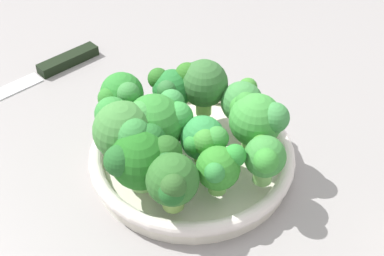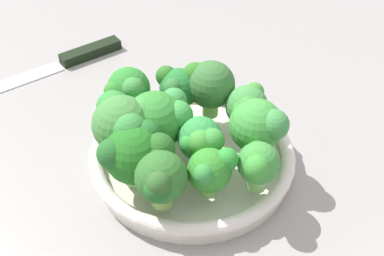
# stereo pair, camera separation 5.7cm
# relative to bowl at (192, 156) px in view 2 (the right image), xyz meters

# --- Properties ---
(ground_plane) EXTENTS (1.30, 1.30, 0.03)m
(ground_plane) POSITION_rel_bowl_xyz_m (0.03, -0.01, -0.03)
(ground_plane) COLOR gray
(bowl) EXTENTS (0.24, 0.24, 0.03)m
(bowl) POSITION_rel_bowl_xyz_m (0.00, 0.00, 0.00)
(bowl) COLOR silver
(bowl) RESTS_ON ground_plane
(broccoli_floret_0) EXTENTS (0.06, 0.05, 0.06)m
(broccoli_floret_0) POSITION_rel_bowl_xyz_m (-0.02, -0.06, 0.05)
(broccoli_floret_0) COLOR #90D069
(broccoli_floret_0) RESTS_ON bowl
(broccoli_floret_1) EXTENTS (0.08, 0.07, 0.07)m
(broccoli_floret_1) POSITION_rel_bowl_xyz_m (0.03, -0.02, 0.05)
(broccoli_floret_1) COLOR #87C35B
(broccoli_floret_1) RESTS_ON bowl
(broccoli_floret_2) EXTENTS (0.06, 0.06, 0.07)m
(broccoli_floret_2) POSITION_rel_bowl_xyz_m (-0.06, 0.04, 0.06)
(broccoli_floret_2) COLOR #7CC056
(broccoli_floret_2) RESTS_ON bowl
(broccoli_floret_3) EXTENTS (0.05, 0.06, 0.06)m
(broccoli_floret_3) POSITION_rel_bowl_xyz_m (-0.07, 0.00, 0.05)
(broccoli_floret_3) COLOR #99D16C
(broccoli_floret_3) RESTS_ON bowl
(broccoli_floret_4) EXTENTS (0.08, 0.06, 0.07)m
(broccoli_floret_4) POSITION_rel_bowl_xyz_m (0.07, 0.02, 0.05)
(broccoli_floret_4) COLOR #97D774
(broccoli_floret_4) RESTS_ON bowl
(broccoli_floret_5) EXTENTS (0.06, 0.06, 0.07)m
(broccoli_floret_5) POSITION_rel_bowl_xyz_m (0.04, -0.08, 0.06)
(broccoli_floret_5) COLOR #99CD69
(broccoli_floret_5) RESTS_ON bowl
(broccoli_floret_6) EXTENTS (0.05, 0.05, 0.06)m
(broccoli_floret_6) POSITION_rel_bowl_xyz_m (0.02, 0.07, 0.05)
(broccoli_floret_6) COLOR #76BF52
(broccoli_floret_6) RESTS_ON bowl
(broccoli_floret_7) EXTENTS (0.07, 0.08, 0.08)m
(broccoli_floret_7) POSITION_rel_bowl_xyz_m (0.07, -0.02, 0.06)
(broccoli_floret_7) COLOR #7BB15E
(broccoli_floret_7) RESTS_ON bowl
(broccoli_floret_8) EXTENTS (0.05, 0.05, 0.06)m
(broccoli_floret_8) POSITION_rel_bowl_xyz_m (-0.03, 0.09, 0.05)
(broccoli_floret_8) COLOR #7BBA5E
(broccoli_floret_8) RESTS_ON bowl
(broccoli_floret_9) EXTENTS (0.05, 0.06, 0.06)m
(broccoli_floret_9) POSITION_rel_bowl_xyz_m (0.00, 0.03, 0.05)
(broccoli_floret_9) COLOR #96CE6A
(broccoli_floret_9) RESTS_ON bowl
(broccoli_floret_10) EXTENTS (0.06, 0.06, 0.07)m
(broccoli_floret_10) POSITION_rel_bowl_xyz_m (-0.05, -0.05, 0.06)
(broccoli_floret_10) COLOR #96D064
(broccoli_floret_10) RESTS_ON bowl
(broccoli_floret_11) EXTENTS (0.05, 0.06, 0.07)m
(broccoli_floret_11) POSITION_rel_bowl_xyz_m (0.07, 0.06, 0.05)
(broccoli_floret_11) COLOR #86B652
(broccoli_floret_11) RESTS_ON bowl
(knife) EXTENTS (0.27, 0.06, 0.01)m
(knife) POSITION_rel_bowl_xyz_m (0.08, -0.28, -0.01)
(knife) COLOR silver
(knife) RESTS_ON ground_plane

